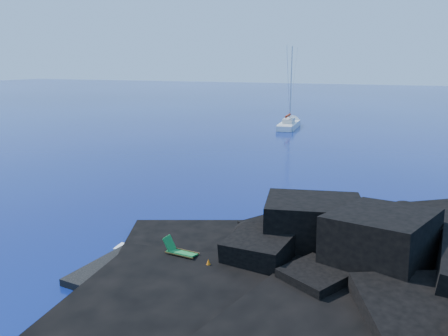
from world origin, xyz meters
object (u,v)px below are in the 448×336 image
object	(u,v)px
sailboat	(289,128)
marker_cone	(208,264)
deck_chair	(182,249)
sunbather	(150,267)

from	to	relation	value
sailboat	marker_cone	distance (m)	50.31
deck_chair	sunbather	world-z (taller)	deck_chair
sailboat	marker_cone	bearing A→B (deg)	-84.80
sunbather	sailboat	bearing A→B (deg)	70.97
deck_chair	marker_cone	world-z (taller)	deck_chair
marker_cone	sailboat	bearing A→B (deg)	99.48
marker_cone	deck_chair	bearing A→B (deg)	162.37
sailboat	marker_cone	size ratio (longest dim) A/B	21.71
sailboat	sunbather	bearing A→B (deg)	-87.86
deck_chair	sailboat	bearing A→B (deg)	102.47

